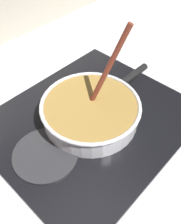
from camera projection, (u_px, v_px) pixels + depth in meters
The scene contains 5 objects.
ground at pixel (133, 201), 0.59m from camera, with size 2.40×1.60×0.04m, color #B7B7BC.
hob_plate at pixel (90, 120), 0.73m from camera, with size 0.56×0.48×0.01m, color black.
burner_ring at pixel (90, 118), 0.72m from camera, with size 0.16×0.16×0.01m, color #592D0C.
spare_burner at pixel (45, 154), 0.64m from camera, with size 0.17×0.17×0.01m, color #262628.
cooking_pan at pixel (91, 110), 0.70m from camera, with size 0.40×0.28×0.28m.
Camera 1 is at (-0.25, -0.10, 0.55)m, focal length 39.89 mm.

